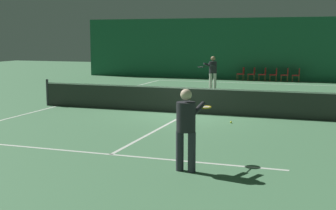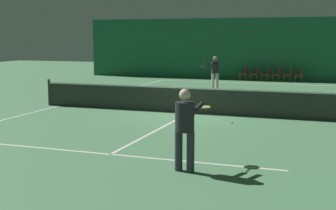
{
  "view_description": "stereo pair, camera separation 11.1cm",
  "coord_description": "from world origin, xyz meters",
  "px_view_note": "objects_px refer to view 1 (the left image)",
  "views": [
    {
      "loc": [
        4.81,
        -16.18,
        2.78
      ],
      "look_at": [
        0.83,
        -4.66,
        0.99
      ],
      "focal_mm": 50.0,
      "sensor_mm": 36.0,
      "label": 1
    },
    {
      "loc": [
        4.92,
        -16.15,
        2.78
      ],
      "look_at": [
        0.83,
        -4.66,
        0.99
      ],
      "focal_mm": 50.0,
      "sensor_mm": 36.0,
      "label": 2
    }
  ],
  "objects_px": {
    "courtside_chair_5": "(297,74)",
    "tennis_ball": "(231,122)",
    "tennis_net": "(188,99)",
    "courtside_chair_0": "(242,73)",
    "courtside_chair_2": "(263,73)",
    "player_near": "(187,123)",
    "player_far": "(212,70)",
    "courtside_chair_4": "(286,74)",
    "courtside_chair_3": "(275,74)",
    "courtside_chair_1": "(253,73)"
  },
  "relations": [
    {
      "from": "courtside_chair_5",
      "to": "tennis_ball",
      "type": "distance_m",
      "value": 14.98
    },
    {
      "from": "tennis_net",
      "to": "courtside_chair_0",
      "type": "height_order",
      "value": "tennis_net"
    },
    {
      "from": "courtside_chair_2",
      "to": "courtside_chair_5",
      "type": "distance_m",
      "value": 2.05
    },
    {
      "from": "player_near",
      "to": "courtside_chair_0",
      "type": "height_order",
      "value": "player_near"
    },
    {
      "from": "player_far",
      "to": "courtside_chair_4",
      "type": "height_order",
      "value": "player_far"
    },
    {
      "from": "courtside_chair_0",
      "to": "courtside_chair_3",
      "type": "relative_size",
      "value": 1.0
    },
    {
      "from": "courtside_chair_1",
      "to": "courtside_chair_2",
      "type": "relative_size",
      "value": 1.0
    },
    {
      "from": "tennis_net",
      "to": "courtside_chair_5",
      "type": "bearing_deg",
      "value": 77.59
    },
    {
      "from": "tennis_net",
      "to": "courtside_chair_4",
      "type": "relative_size",
      "value": 14.29
    },
    {
      "from": "tennis_ball",
      "to": "courtside_chair_0",
      "type": "bearing_deg",
      "value": 98.89
    },
    {
      "from": "player_far",
      "to": "courtside_chair_5",
      "type": "distance_m",
      "value": 6.86
    },
    {
      "from": "courtside_chair_1",
      "to": "courtside_chair_3",
      "type": "distance_m",
      "value": 1.37
    },
    {
      "from": "courtside_chair_4",
      "to": "courtside_chair_5",
      "type": "bearing_deg",
      "value": 90.0
    },
    {
      "from": "player_far",
      "to": "player_near",
      "type": "bearing_deg",
      "value": 35.98
    },
    {
      "from": "player_far",
      "to": "courtside_chair_4",
      "type": "relative_size",
      "value": 2.08
    },
    {
      "from": "player_far",
      "to": "courtside_chair_0",
      "type": "relative_size",
      "value": 2.08
    },
    {
      "from": "courtside_chair_4",
      "to": "courtside_chair_3",
      "type": "bearing_deg",
      "value": -90.0
    },
    {
      "from": "player_far",
      "to": "courtside_chair_0",
      "type": "height_order",
      "value": "player_far"
    },
    {
      "from": "courtside_chair_5",
      "to": "tennis_ball",
      "type": "bearing_deg",
      "value": -4.13
    },
    {
      "from": "tennis_ball",
      "to": "player_near",
      "type": "bearing_deg",
      "value": -87.94
    },
    {
      "from": "courtside_chair_1",
      "to": "courtside_chair_3",
      "type": "xyz_separation_m",
      "value": [
        1.37,
        0.0,
        0.0
      ]
    },
    {
      "from": "courtside_chair_1",
      "to": "courtside_chair_2",
      "type": "xyz_separation_m",
      "value": [
        0.68,
        0.0,
        0.0
      ]
    },
    {
      "from": "courtside_chair_1",
      "to": "courtside_chair_2",
      "type": "bearing_deg",
      "value": 90.0
    },
    {
      "from": "courtside_chair_3",
      "to": "courtside_chair_4",
      "type": "bearing_deg",
      "value": 90.0
    },
    {
      "from": "tennis_net",
      "to": "courtside_chair_1",
      "type": "relative_size",
      "value": 14.29
    },
    {
      "from": "courtside_chair_1",
      "to": "courtside_chair_0",
      "type": "bearing_deg",
      "value": -90.0
    },
    {
      "from": "courtside_chair_0",
      "to": "courtside_chair_2",
      "type": "height_order",
      "value": "same"
    },
    {
      "from": "player_near",
      "to": "courtside_chair_5",
      "type": "xyz_separation_m",
      "value": [
        0.87,
        20.6,
        -0.52
      ]
    },
    {
      "from": "tennis_net",
      "to": "tennis_ball",
      "type": "xyz_separation_m",
      "value": [
        1.89,
        -1.46,
        -0.48
      ]
    },
    {
      "from": "courtside_chair_0",
      "to": "courtside_chair_4",
      "type": "xyz_separation_m",
      "value": [
        2.73,
        0.0,
        0.0
      ]
    },
    {
      "from": "tennis_net",
      "to": "courtside_chair_4",
      "type": "bearing_deg",
      "value": 80.39
    },
    {
      "from": "tennis_net",
      "to": "player_near",
      "type": "bearing_deg",
      "value": -73.62
    },
    {
      "from": "tennis_net",
      "to": "player_far",
      "type": "distance_m",
      "value": 8.0
    },
    {
      "from": "tennis_net",
      "to": "courtside_chair_1",
      "type": "bearing_deg",
      "value": 89.0
    },
    {
      "from": "courtside_chair_4",
      "to": "courtside_chair_2",
      "type": "bearing_deg",
      "value": -90.0
    },
    {
      "from": "tennis_net",
      "to": "courtside_chair_0",
      "type": "xyz_separation_m",
      "value": [
        -0.45,
        13.48,
        -0.03
      ]
    },
    {
      "from": "player_near",
      "to": "courtside_chair_1",
      "type": "height_order",
      "value": "player_near"
    },
    {
      "from": "player_near",
      "to": "courtside_chair_4",
      "type": "distance_m",
      "value": 20.6
    },
    {
      "from": "courtside_chair_5",
      "to": "courtside_chair_3",
      "type": "bearing_deg",
      "value": -90.0
    },
    {
      "from": "courtside_chair_0",
      "to": "courtside_chair_3",
      "type": "height_order",
      "value": "same"
    },
    {
      "from": "player_near",
      "to": "courtside_chair_3",
      "type": "distance_m",
      "value": 20.61
    },
    {
      "from": "courtside_chair_3",
      "to": "courtside_chair_2",
      "type": "bearing_deg",
      "value": -90.0
    },
    {
      "from": "player_near",
      "to": "courtside_chair_2",
      "type": "xyz_separation_m",
      "value": [
        -1.17,
        20.6,
        -0.52
      ]
    },
    {
      "from": "courtside_chair_0",
      "to": "courtside_chair_4",
      "type": "height_order",
      "value": "same"
    },
    {
      "from": "courtside_chair_1",
      "to": "courtside_chair_3",
      "type": "relative_size",
      "value": 1.0
    },
    {
      "from": "courtside_chair_1",
      "to": "courtside_chair_3",
      "type": "height_order",
      "value": "same"
    },
    {
      "from": "tennis_net",
      "to": "courtside_chair_3",
      "type": "bearing_deg",
      "value": 83.23
    },
    {
      "from": "courtside_chair_0",
      "to": "courtside_chair_2",
      "type": "bearing_deg",
      "value": 90.0
    },
    {
      "from": "courtside_chair_2",
      "to": "courtside_chair_3",
      "type": "xyz_separation_m",
      "value": [
        0.68,
        0.0,
        0.0
      ]
    },
    {
      "from": "player_near",
      "to": "tennis_ball",
      "type": "distance_m",
      "value": 5.74
    }
  ]
}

